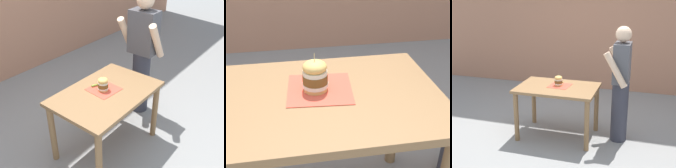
% 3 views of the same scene
% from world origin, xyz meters
% --- Properties ---
extents(patio_table, '(0.79, 1.17, 0.79)m').
position_xyz_m(patio_table, '(0.00, 0.00, 0.65)').
color(patio_table, olive).
rests_on(patio_table, ground).
extents(serving_paper, '(0.33, 0.33, 0.00)m').
position_xyz_m(serving_paper, '(-0.05, 0.02, 0.79)').
color(serving_paper, '#D64C38').
rests_on(serving_paper, patio_table).
extents(sandwich, '(0.12, 0.12, 0.19)m').
position_xyz_m(sandwich, '(-0.05, -0.00, 0.87)').
color(sandwich, '#E5B25B').
rests_on(sandwich, serving_paper).
extents(pickle_spear, '(0.05, 0.08, 0.02)m').
position_xyz_m(pickle_spear, '(-0.17, -0.00, 0.80)').
color(pickle_spear, '#8EA83D').
rests_on(pickle_spear, serving_paper).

